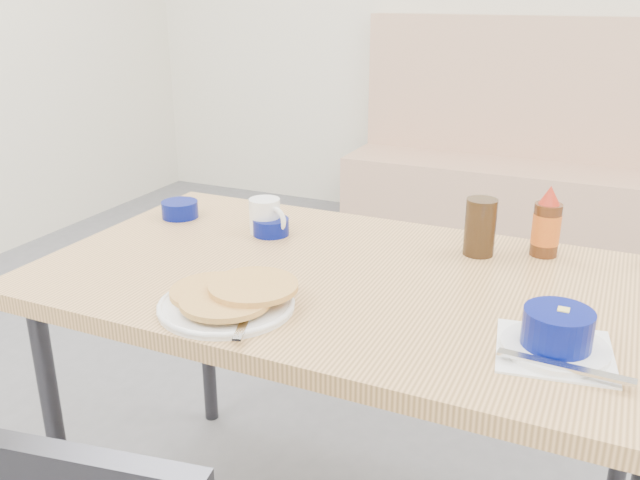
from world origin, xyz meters
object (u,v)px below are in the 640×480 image
at_px(pancake_plate, 229,299).
at_px(grits_setting, 557,335).
at_px(booth_bench, 519,179).
at_px(dining_table, 349,300).
at_px(syrup_bottle, 546,226).
at_px(creamer_bowl, 180,209).
at_px(coffee_mug, 266,216).
at_px(amber_tumbler, 480,227).
at_px(butter_bowl, 271,227).

relative_size(pancake_plate, grits_setting, 1.10).
height_order(booth_bench, dining_table, booth_bench).
height_order(dining_table, syrup_bottle, syrup_bottle).
bearing_deg(syrup_bottle, creamer_bowl, -172.57).
distance_m(booth_bench, grits_setting, 2.78).
relative_size(dining_table, coffee_mug, 12.15).
distance_m(booth_bench, pancake_plate, 2.82).
bearing_deg(booth_bench, amber_tumbler, -84.20).
relative_size(coffee_mug, syrup_bottle, 0.67).
height_order(dining_table, coffee_mug, coffee_mug).
bearing_deg(grits_setting, amber_tumbler, 118.44).
xyz_separation_m(booth_bench, creamer_bowl, (-0.58, -2.36, 0.43)).
bearing_deg(amber_tumbler, dining_table, -133.77).
bearing_deg(butter_bowl, booth_bench, 83.17).
distance_m(pancake_plate, creamer_bowl, 0.61).
relative_size(creamer_bowl, butter_bowl, 1.07).
relative_size(creamer_bowl, syrup_bottle, 0.59).
xyz_separation_m(booth_bench, grits_setting, (0.46, -2.70, 0.45)).
bearing_deg(booth_bench, grits_setting, -80.42).
distance_m(coffee_mug, grits_setting, 0.83).
bearing_deg(amber_tumbler, creamer_bowl, -175.44).
bearing_deg(creamer_bowl, coffee_mug, -2.73).
bearing_deg(pancake_plate, syrup_bottle, 46.37).
bearing_deg(amber_tumbler, booth_bench, 95.80).
height_order(dining_table, pancake_plate, pancake_plate).
bearing_deg(dining_table, coffee_mug, 151.35).
xyz_separation_m(coffee_mug, amber_tumbler, (0.53, 0.08, 0.02)).
bearing_deg(pancake_plate, grits_setting, 7.80).
bearing_deg(booth_bench, syrup_bottle, -80.46).
bearing_deg(grits_setting, dining_table, 159.60).
xyz_separation_m(grits_setting, creamer_bowl, (-1.04, 0.35, -0.01)).
distance_m(dining_table, pancake_plate, 0.31).
height_order(pancake_plate, butter_bowl, pancake_plate).
bearing_deg(butter_bowl, pancake_plate, -72.57).
bearing_deg(butter_bowl, amber_tumbler, 9.23).
relative_size(coffee_mug, grits_setting, 0.47).
xyz_separation_m(booth_bench, dining_table, (0.00, -2.53, 0.35)).
distance_m(pancake_plate, amber_tumbler, 0.63).
xyz_separation_m(creamer_bowl, butter_bowl, (0.30, -0.02, -0.00)).
xyz_separation_m(coffee_mug, syrup_bottle, (0.68, 0.14, 0.03)).
bearing_deg(creamer_bowl, amber_tumbler, 4.56).
relative_size(booth_bench, grits_setting, 7.76).
bearing_deg(coffee_mug, booth_bench, 82.75).
height_order(booth_bench, syrup_bottle, booth_bench).
distance_m(creamer_bowl, amber_tumbler, 0.82).
xyz_separation_m(booth_bench, coffee_mug, (-0.30, -2.37, 0.46)).
relative_size(coffee_mug, butter_bowl, 1.23).
distance_m(butter_bowl, amber_tumbler, 0.53).
bearing_deg(grits_setting, butter_bowl, 156.07).
bearing_deg(dining_table, amber_tumbler, 46.23).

